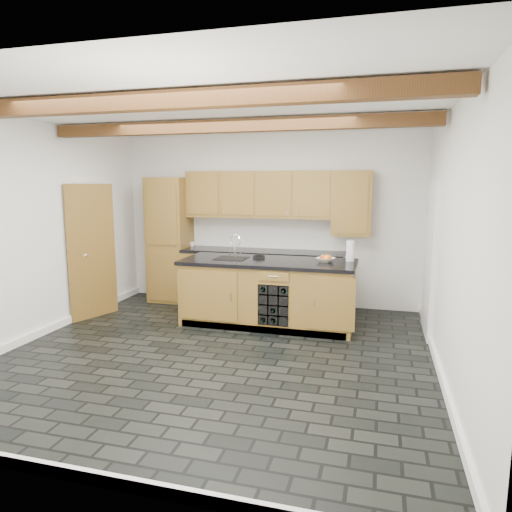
{
  "coord_description": "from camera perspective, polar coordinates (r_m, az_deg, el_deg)",
  "views": [
    {
      "loc": [
        1.81,
        -4.88,
        2.01
      ],
      "look_at": [
        0.26,
        0.8,
        1.07
      ],
      "focal_mm": 32.0,
      "sensor_mm": 36.0,
      "label": 1
    }
  ],
  "objects": [
    {
      "name": "ground",
      "position": [
        5.58,
        -4.83,
        -12.03
      ],
      "size": [
        5.0,
        5.0,
        0.0
      ],
      "primitive_type": "plane",
      "color": "black",
      "rests_on": "ground"
    },
    {
      "name": "room_shell",
      "position": [
        5.76,
        -4.01,
        4.26
      ],
      "size": [
        5.01,
        5.0,
        5.0
      ],
      "color": "white",
      "rests_on": "ground"
    },
    {
      "name": "back_cabinetry",
      "position": [
        7.52,
        -1.76,
        1.22
      ],
      "size": [
        3.65,
        0.62,
        2.2
      ],
      "color": "olive",
      "rests_on": "ground"
    },
    {
      "name": "island",
      "position": [
        6.53,
        1.54,
        -4.58
      ],
      "size": [
        2.48,
        0.96,
        0.93
      ],
      "color": "olive",
      "rests_on": "ground"
    },
    {
      "name": "faucet",
      "position": [
        6.63,
        -3.01,
        0.02
      ],
      "size": [
        0.45,
        0.4,
        0.34
      ],
      "color": "black",
      "rests_on": "island"
    },
    {
      "name": "kitchen_scale",
      "position": [
        6.64,
        0.36,
        -0.03
      ],
      "size": [
        0.19,
        0.14,
        0.05
      ],
      "rotation": [
        0.0,
        0.0,
        0.26
      ],
      "color": "black",
      "rests_on": "island"
    },
    {
      "name": "fruit_bowl",
      "position": [
        6.38,
        8.68,
        -0.47
      ],
      "size": [
        0.32,
        0.32,
        0.06
      ],
      "primitive_type": "imported",
      "rotation": [
        0.0,
        0.0,
        -0.34
      ],
      "color": "beige",
      "rests_on": "island"
    },
    {
      "name": "fruit_cluster",
      "position": [
        6.37,
        8.69,
        -0.18
      ],
      "size": [
        0.16,
        0.17,
        0.07
      ],
      "color": "#C7481A",
      "rests_on": "fruit_bowl"
    },
    {
      "name": "paper_towel",
      "position": [
        6.5,
        11.69,
        0.62
      ],
      "size": [
        0.11,
        0.11,
        0.28
      ],
      "primitive_type": "cylinder",
      "color": "white",
      "rests_on": "island"
    },
    {
      "name": "mug",
      "position": [
        7.92,
        -7.98,
        1.46
      ],
      "size": [
        0.11,
        0.11,
        0.08
      ],
      "primitive_type": "imported",
      "rotation": [
        0.0,
        0.0,
        0.34
      ],
      "color": "white",
      "rests_on": "back_cabinetry"
    }
  ]
}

